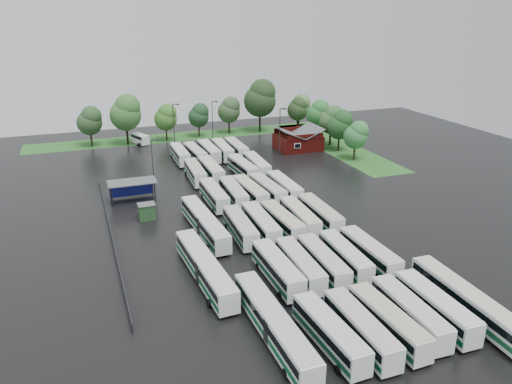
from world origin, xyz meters
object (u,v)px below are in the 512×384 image
object	(u,v)px
artic_bus_east	(468,302)
minibus	(140,139)
brick_building	(298,142)
artic_bus_west_a	(274,324)

from	to	relation	value
artic_bus_east	minibus	world-z (taller)	artic_bus_east
minibus	brick_building	bearing A→B (deg)	-48.99
artic_bus_west_a	minibus	distance (m)	83.65
artic_bus_west_a	minibus	xyz separation A→B (m)	(-1.54, 83.64, -0.42)
brick_building	artic_bus_east	distance (m)	69.99
brick_building	minibus	distance (m)	38.95
brick_building	artic_bus_east	size ratio (longest dim) A/B	0.59
artic_bus_east	minibus	xyz separation A→B (m)	(-22.73, 87.04, -0.38)
artic_bus_west_a	artic_bus_east	size ratio (longest dim) A/B	1.02
brick_building	artic_bus_west_a	world-z (taller)	brick_building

